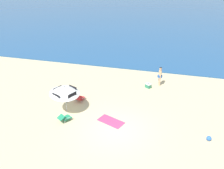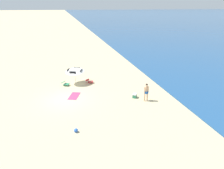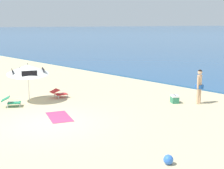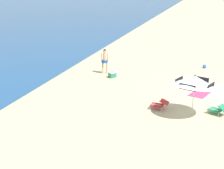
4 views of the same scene
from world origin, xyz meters
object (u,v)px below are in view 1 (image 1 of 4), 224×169
lounge_chair_under_umbrella (64,117)px  lounge_chair_beside_umbrella (80,98)px  beach_umbrella_striped_main (65,90)px  beach_ball (209,138)px  person_standing_near_shore (160,75)px  beach_towel (111,121)px  cooler_box (148,86)px

lounge_chair_under_umbrella → lounge_chair_beside_umbrella: size_ratio=1.09×
beach_umbrella_striped_main → beach_ball: beach_umbrella_striped_main is taller
lounge_chair_beside_umbrella → beach_ball: bearing=-13.9°
beach_umbrella_striped_main → person_standing_near_shore: 8.76m
lounge_chair_beside_umbrella → beach_towel: size_ratio=0.52×
beach_umbrella_striped_main → lounge_chair_beside_umbrella: bearing=76.3°
lounge_chair_beside_umbrella → person_standing_near_shore: (5.81, 4.58, 0.73)m
beach_ball → beach_towel: size_ratio=0.16×
lounge_chair_beside_umbrella → beach_towel: lounge_chair_beside_umbrella is taller
lounge_chair_under_umbrella → person_standing_near_shore: person_standing_near_shore is taller
beach_umbrella_striped_main → lounge_chair_beside_umbrella: 2.15m
lounge_chair_under_umbrella → beach_towel: lounge_chair_under_umbrella is taller
beach_towel → lounge_chair_beside_umbrella: bearing=147.2°
beach_umbrella_striped_main → lounge_chair_beside_umbrella: beach_umbrella_striped_main is taller
lounge_chair_beside_umbrella → beach_ball: 9.56m
beach_umbrella_striped_main → cooler_box: 7.68m
lounge_chair_under_umbrella → beach_ball: (9.23, 0.47, -0.13)m
lounge_chair_under_umbrella → cooler_box: lounge_chair_under_umbrella is taller
lounge_chair_under_umbrella → cooler_box: bearing=53.4°
person_standing_near_shore → beach_towel: (-2.71, -6.57, -1.00)m
person_standing_near_shore → beach_ball: (3.47, -6.88, -0.86)m
person_standing_near_shore → beach_umbrella_striped_main: bearing=-135.2°
lounge_chair_beside_umbrella → beach_towel: bearing=-32.8°
person_standing_near_shore → beach_towel: 7.18m
beach_umbrella_striped_main → beach_towel: beach_umbrella_striped_main is taller
beach_umbrella_striped_main → person_standing_near_shore: size_ratio=1.67×
lounge_chair_beside_umbrella → cooler_box: lounge_chair_beside_umbrella is taller
beach_ball → beach_towel: 6.19m
lounge_chair_under_umbrella → beach_ball: 9.24m
person_standing_near_shore → beach_ball: person_standing_near_shore is taller
lounge_chair_beside_umbrella → person_standing_near_shore: person_standing_near_shore is taller
beach_umbrella_striped_main → lounge_chair_under_umbrella: size_ratio=2.84×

